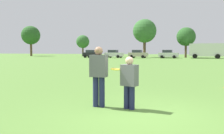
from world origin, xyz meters
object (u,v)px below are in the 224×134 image
at_px(box_truck, 209,50).
at_px(player_defender, 129,80).
at_px(frisbee, 115,69).
at_px(parked_car_mid_left, 114,54).
at_px(parked_car_mid_right, 168,54).
at_px(parked_car_near_left, 92,54).
at_px(parked_car_center, 138,54).
at_px(player_thrower, 99,73).

bearing_deg(box_truck, player_defender, -98.43).
height_order(frisbee, parked_car_mid_left, parked_car_mid_left).
xyz_separation_m(player_defender, parked_car_mid_right, (-1.53, 45.47, 0.08)).
relative_size(player_defender, parked_car_near_left, 0.35).
xyz_separation_m(player_defender, parked_car_center, (-8.19, 45.06, 0.08)).
xyz_separation_m(player_thrower, parked_car_center, (-7.26, 45.06, -0.10)).
height_order(player_defender, parked_car_mid_right, parked_car_mid_right).
bearing_deg(box_truck, parked_car_mid_left, -174.63).
xyz_separation_m(player_thrower, parked_car_mid_left, (-12.83, 44.66, -0.10)).
xyz_separation_m(parked_car_mid_left, box_truck, (20.67, 1.94, 0.83)).
xyz_separation_m(player_defender, box_truck, (6.91, 46.60, 0.91)).
bearing_deg(player_thrower, parked_car_mid_left, 106.03).
bearing_deg(box_truck, parked_car_mid_right, -172.37).
relative_size(player_defender, box_truck, 0.18).
bearing_deg(parked_car_mid_left, player_thrower, -73.97).
distance_m(player_thrower, parked_car_near_left, 47.12).
relative_size(player_thrower, parked_car_mid_left, 0.42).
distance_m(parked_car_center, parked_car_mid_right, 6.67).
relative_size(frisbee, box_truck, 0.03).
xyz_separation_m(player_thrower, box_truck, (7.84, 46.60, 0.73)).
height_order(parked_car_near_left, parked_car_mid_right, same).
bearing_deg(player_defender, parked_car_center, 100.30).
bearing_deg(parked_car_center, frisbee, -80.20).
bearing_deg(parked_car_center, player_thrower, -80.85).
height_order(frisbee, box_truck, box_truck).
relative_size(frisbee, parked_car_mid_left, 0.06).
height_order(player_thrower, parked_car_center, parked_car_center).
relative_size(frisbee, parked_car_mid_right, 0.06).
distance_m(player_defender, box_truck, 47.12).
relative_size(player_thrower, player_defender, 1.19).
bearing_deg(parked_car_mid_left, parked_car_mid_right, 3.80).
distance_m(player_thrower, player_defender, 0.95).
xyz_separation_m(parked_car_mid_left, parked_car_mid_right, (12.24, 0.81, 0.00)).
height_order(parked_car_mid_left, parked_car_center, same).
height_order(player_defender, parked_car_near_left, parked_car_near_left).
relative_size(parked_car_mid_right, box_truck, 0.50).
xyz_separation_m(player_thrower, frisbee, (0.53, -0.06, 0.14)).
height_order(frisbee, parked_car_mid_right, parked_car_mid_right).
xyz_separation_m(player_defender, parked_car_near_left, (-18.82, 43.59, 0.08)).
xyz_separation_m(parked_car_near_left, parked_car_mid_left, (5.05, 1.06, 0.00)).
relative_size(parked_car_near_left, parked_car_mid_left, 1.00).
relative_size(parked_car_mid_left, parked_car_mid_right, 1.00).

